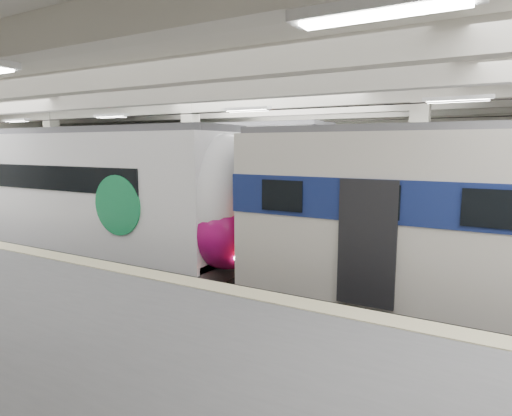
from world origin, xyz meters
The scene contains 3 objects.
station_hall centered at (0.00, -1.74, 3.24)m, with size 36.00×24.00×5.75m.
modern_emu centered at (-4.44, 0.00, 2.16)m, with size 13.56×2.80×4.39m.
far_train centered at (-6.15, 5.50, 2.43)m, with size 14.94×3.38×4.71m.
Camera 1 is at (6.93, -9.80, 3.80)m, focal length 30.00 mm.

